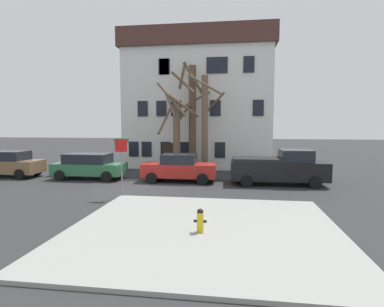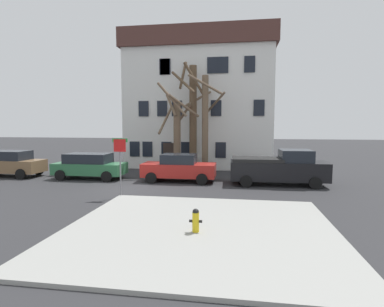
# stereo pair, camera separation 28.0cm
# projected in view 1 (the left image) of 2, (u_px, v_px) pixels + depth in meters

# --- Properties ---
(ground_plane) EXTENTS (120.00, 120.00, 0.00)m
(ground_plane) POSITION_uv_depth(u_px,v_px,m) (130.00, 188.00, 17.26)
(ground_plane) COLOR #2D2D30
(sidewalk_slab) EXTENTS (8.99, 8.23, 0.12)m
(sidewalk_slab) POSITION_uv_depth(u_px,v_px,m) (204.00, 229.00, 10.33)
(sidewalk_slab) COLOR #999993
(sidewalk_slab) RESTS_ON ground_plane
(building_main) EXTENTS (12.37, 7.28, 11.11)m
(building_main) POSITION_uv_depth(u_px,v_px,m) (200.00, 101.00, 26.90)
(building_main) COLOR white
(building_main) RESTS_ON ground_plane
(tree_bare_near) EXTENTS (2.96, 2.95, 6.47)m
(tree_bare_near) POSITION_uv_depth(u_px,v_px,m) (176.00, 132.00, 22.10)
(tree_bare_near) COLOR brown
(tree_bare_near) RESTS_ON ground_plane
(tree_bare_mid) EXTENTS (2.82, 2.51, 8.30)m
(tree_bare_mid) POSITION_uv_depth(u_px,v_px,m) (192.00, 115.00, 22.70)
(tree_bare_mid) COLOR brown
(tree_bare_mid) RESTS_ON ground_plane
(tree_bare_far) EXTENTS (3.07, 2.97, 7.02)m
(tree_bare_far) POSITION_uv_depth(u_px,v_px,m) (205.00, 122.00, 21.98)
(tree_bare_far) COLOR brown
(tree_bare_far) RESTS_ON ground_plane
(car_brown_wagon) EXTENTS (4.77, 2.04, 1.77)m
(car_brown_wagon) POSITION_uv_depth(u_px,v_px,m) (7.00, 163.00, 20.93)
(car_brown_wagon) COLOR brown
(car_brown_wagon) RESTS_ON ground_plane
(car_green_wagon) EXTENTS (4.58, 2.06, 1.67)m
(car_green_wagon) POSITION_uv_depth(u_px,v_px,m) (89.00, 166.00, 20.07)
(car_green_wagon) COLOR #2D6B42
(car_green_wagon) RESTS_ON ground_plane
(car_red_sedan) EXTENTS (4.56, 2.02, 1.72)m
(car_red_sedan) POSITION_uv_depth(u_px,v_px,m) (179.00, 168.00, 19.20)
(car_red_sedan) COLOR #AD231E
(car_red_sedan) RESTS_ON ground_plane
(pickup_truck_black) EXTENTS (5.59, 2.38, 2.09)m
(pickup_truck_black) POSITION_uv_depth(u_px,v_px,m) (279.00, 168.00, 18.19)
(pickup_truck_black) COLOR black
(pickup_truck_black) RESTS_ON ground_plane
(fire_hydrant) EXTENTS (0.42, 0.22, 0.76)m
(fire_hydrant) POSITION_uv_depth(u_px,v_px,m) (200.00, 220.00, 9.87)
(fire_hydrant) COLOR gold
(fire_hydrant) RESTS_ON sidewalk_slab
(street_sign_pole) EXTENTS (0.76, 0.07, 2.90)m
(street_sign_pole) POSITION_uv_depth(u_px,v_px,m) (121.00, 157.00, 14.78)
(street_sign_pole) COLOR slate
(street_sign_pole) RESTS_ON ground_plane
(bicycle_leaning) EXTENTS (1.73, 0.35, 1.03)m
(bicycle_leaning) POSITION_uv_depth(u_px,v_px,m) (71.00, 166.00, 23.71)
(bicycle_leaning) COLOR black
(bicycle_leaning) RESTS_ON ground_plane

